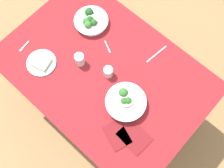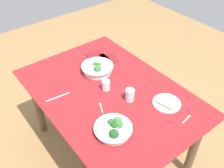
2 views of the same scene
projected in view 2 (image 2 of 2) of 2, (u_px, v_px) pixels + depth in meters
ground_plane at (109, 148)px, 2.49m from camera, size 6.00×6.00×0.00m
dining_table at (109, 101)px, 2.08m from camera, size 1.48×1.03×0.75m
broccoli_bowl_far at (97, 68)px, 2.19m from camera, size 0.28×0.28×0.10m
broccoli_bowl_near at (114, 129)px, 1.68m from camera, size 0.26×0.26×0.09m
bread_side_plate at (167, 103)px, 1.90m from camera, size 0.21×0.21×0.03m
water_glass_center at (130, 95)px, 1.91m from camera, size 0.07×0.07×0.10m
water_glass_side at (106, 85)px, 2.01m from camera, size 0.07×0.07×0.08m
fork_by_far_bowl at (187, 119)px, 1.78m from camera, size 0.02×0.10×0.00m
fork_by_near_bowl at (101, 108)px, 1.87m from camera, size 0.10×0.06×0.00m
table_knife_left at (58, 97)px, 1.96m from camera, size 0.03×0.20×0.00m
napkin_folded_upper at (109, 58)px, 2.37m from camera, size 0.22×0.18×0.01m
napkin_folded_lower at (97, 57)px, 2.39m from camera, size 0.21×0.17×0.01m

